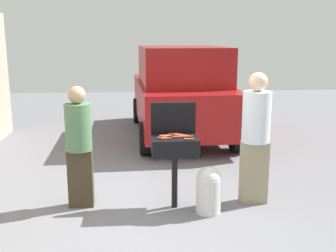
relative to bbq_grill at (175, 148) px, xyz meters
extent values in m
plane|color=slate|center=(-0.30, -0.21, -0.81)|extent=(24.00, 24.00, 0.00)
cylinder|color=black|center=(0.00, 0.00, -0.44)|extent=(0.08, 0.08, 0.74)
cube|color=black|center=(0.00, 0.00, 0.04)|extent=(0.60, 0.44, 0.22)
cube|color=black|center=(0.00, 0.22, 0.36)|extent=(0.60, 0.05, 0.42)
cylinder|color=#B74C33|center=(0.12, 0.02, 0.16)|extent=(0.13, 0.04, 0.03)
cylinder|color=#C6593D|center=(-0.13, 0.05, 0.16)|extent=(0.13, 0.04, 0.03)
cylinder|color=#AD4228|center=(0.08, 0.05, 0.16)|extent=(0.13, 0.03, 0.03)
cylinder|color=#AD4228|center=(-0.16, -0.06, 0.16)|extent=(0.13, 0.03, 0.03)
cylinder|color=#B74C33|center=(0.17, -0.15, 0.16)|extent=(0.13, 0.03, 0.03)
cylinder|color=#B74C33|center=(0.00, 0.13, 0.16)|extent=(0.13, 0.03, 0.03)
cylinder|color=#AD4228|center=(0.17, -0.02, 0.16)|extent=(0.13, 0.04, 0.03)
cylinder|color=#AD4228|center=(-0.12, -0.11, 0.16)|extent=(0.13, 0.03, 0.03)
cylinder|color=#B74C33|center=(0.03, -0.03, 0.16)|extent=(0.13, 0.03, 0.03)
cylinder|color=#AD4228|center=(0.05, 0.09, 0.16)|extent=(0.13, 0.03, 0.03)
cylinder|color=#B74C33|center=(-0.10, 0.02, 0.16)|extent=(0.13, 0.03, 0.03)
cylinder|color=silver|center=(0.42, -0.22, -0.58)|extent=(0.32, 0.32, 0.46)
sphere|color=silver|center=(0.42, -0.22, -0.35)|extent=(0.31, 0.31, 0.31)
cube|color=#3F3323|center=(-1.24, 0.15, -0.42)|extent=(0.32, 0.18, 0.78)
cylinder|color=#4C724C|center=(-1.24, 0.15, 0.27)|extent=(0.34, 0.34, 0.61)
sphere|color=tan|center=(-1.24, 0.15, 0.69)|extent=(0.23, 0.23, 0.23)
cube|color=gray|center=(1.09, 0.09, -0.38)|extent=(0.36, 0.20, 0.85)
cylinder|color=silver|center=(1.09, 0.09, 0.38)|extent=(0.37, 0.37, 0.68)
sphere|color=beige|center=(1.09, 0.09, 0.84)|extent=(0.25, 0.25, 0.25)
cube|color=maroon|center=(0.54, 4.09, -0.04)|extent=(2.06, 4.47, 0.90)
cube|color=maroon|center=(0.54, 3.89, 0.81)|extent=(1.85, 2.66, 0.80)
cylinder|color=black|center=(1.49, 2.59, -0.49)|extent=(0.24, 0.65, 0.64)
cylinder|color=black|center=(-0.31, 2.52, -0.49)|extent=(0.24, 0.65, 0.64)
cylinder|color=black|center=(1.38, 5.67, -0.49)|extent=(0.24, 0.65, 0.64)
cylinder|color=black|center=(-0.42, 5.60, -0.49)|extent=(0.24, 0.65, 0.64)
camera|label=1|loc=(-0.51, -5.06, 1.41)|focal=43.46mm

